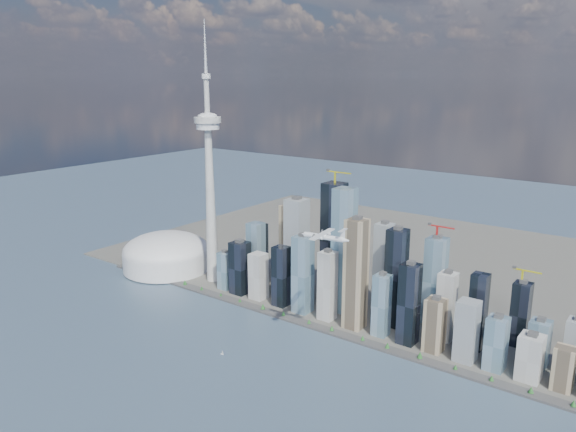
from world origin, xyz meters
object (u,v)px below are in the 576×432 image
Objects in this scene: needle_tower at (210,177)px; airplane at (325,236)px; sailboat_west at (222,353)px; dome_stadium at (166,254)px.

needle_tower is 6.87× the size of airplane.
dome_stadium is at bearing 147.15° from sailboat_west.
needle_tower is 241.40m from dome_stadium.
dome_stadium is 2.50× the size of airplane.
airplane is at bearing -14.91° from dome_stadium.
sailboat_west is (389.34, -225.04, -36.72)m from dome_stadium.
airplane is 9.44× the size of sailboat_west.
sailboat_west is (-141.61, -83.62, -204.25)m from airplane.
airplane is 262.23m from sailboat_west.
needle_tower is 414.44m from sailboat_west.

